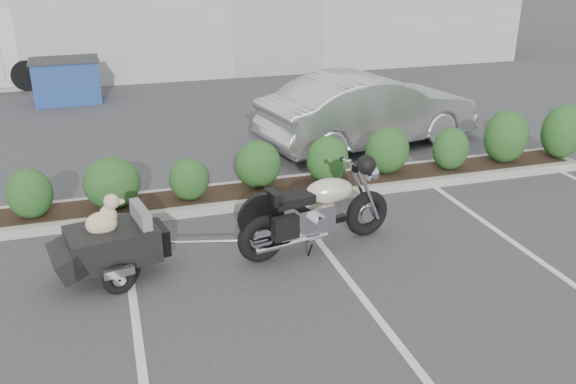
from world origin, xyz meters
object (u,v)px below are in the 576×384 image
object	(u,v)px
motorcycle	(317,212)
sedan	(369,110)
dumpster	(66,80)
pet_trailer	(111,243)

from	to	relation	value
motorcycle	sedan	size ratio (longest dim) A/B	0.51
dumpster	pet_trailer	bearing A→B (deg)	-87.68
motorcycle	dumpster	xyz separation A→B (m)	(-3.60, 10.08, 0.04)
pet_trailer	sedan	xyz separation A→B (m)	(5.43, 4.15, 0.29)
sedan	dumpster	distance (m)	8.60
motorcycle	sedan	bearing A→B (deg)	46.62
motorcycle	dumpster	size ratio (longest dim) A/B	1.32
pet_trailer	dumpster	bearing A→B (deg)	83.58
pet_trailer	sedan	bearing A→B (deg)	26.34
motorcycle	dumpster	world-z (taller)	motorcycle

